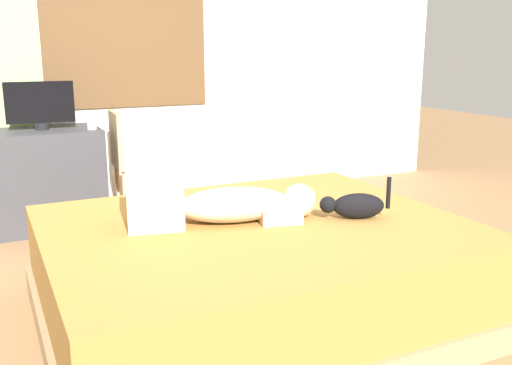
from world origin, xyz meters
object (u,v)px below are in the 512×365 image
bed (255,271)px  person_lying (213,200)px  cat (355,206)px  chair_by_desk (130,157)px  tv_monitor (40,105)px  desk (40,179)px  cup (92,123)px

bed → person_lying: (-0.18, 0.09, 0.36)m
cat → chair_by_desk: size_ratio=0.40×
tv_monitor → cat: bearing=-60.3°
bed → chair_by_desk: 1.91m
desk → chair_by_desk: size_ratio=1.05×
cup → cat: bearing=-65.9°
bed → desk: 2.20m
bed → desk: bearing=111.8°
person_lying → chair_by_desk: chair_by_desk is taller
person_lying → tv_monitor: 2.05m
bed → tv_monitor: bearing=110.6°
tv_monitor → cup: size_ratio=4.85×
person_lying → cup: 1.82m
tv_monitor → cup: tv_monitor is taller
person_lying → tv_monitor: tv_monitor is taller
cup → desk: bearing=159.2°
desk → cup: 0.58m
tv_monitor → chair_by_desk: 0.75m
person_lying → cat: (0.66, -0.24, -0.05)m
bed → person_lying: bearing=152.5°
person_lying → chair_by_desk: size_ratio=1.09×
person_lying → tv_monitor: size_ratio=1.96×
tv_monitor → chair_by_desk: tv_monitor is taller
person_lying → cat: person_lying is taller
chair_by_desk → cat: bearing=-72.5°
person_lying → desk: 2.06m
cat → tv_monitor: bearing=119.7°
desk → tv_monitor: 0.55m
person_lying → cat: bearing=-20.2°
person_lying → cup: bearing=97.9°
bed → cup: size_ratio=20.66×
bed → person_lying: size_ratio=2.18×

